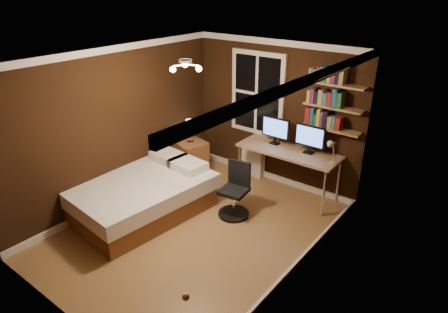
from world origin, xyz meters
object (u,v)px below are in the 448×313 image
Objects in this scene: office_chair at (235,196)px; desk at (288,153)px; bed at (142,195)px; desk_lamp at (332,152)px; bedside_lamp at (190,131)px; radiator at (253,160)px; monitor_left at (275,131)px; nightstand at (191,158)px; monitor_right at (310,139)px.

desk is at bearing 66.37° from office_chair.
desk_lamp is (2.27, 1.77, 0.73)m from bed.
bedside_lamp reaches higher than desk.
monitor_left reaches higher than radiator.
bedside_lamp is at bearing -173.82° from desk_lamp.
radiator is 0.73× the size of office_chair.
office_chair is (1.51, -0.66, 0.00)m from nightstand.
office_chair is (-0.30, -1.07, -0.44)m from desk.
monitor_left reaches higher than nightstand.
bedside_lamp is (-0.32, 1.49, 0.54)m from bed.
desk_lamp is (1.10, -0.21, -0.01)m from monitor_left.
nightstand is 1.16m from radiator.
bedside_lamp reaches higher than office_chair.
desk is 3.36× the size of monitor_right.
bedside_lamp is 1.28m from radiator.
radiator is at bearing 173.02° from monitor_right.
bed is 1.53m from nightstand.
monitor_left reaches higher than desk.
desk_lamp is 1.60m from office_chair.
nightstand is 0.72× the size of office_chair.
nightstand is 1.91m from desk.
radiator is at bearing 33.06° from bedside_lamp.
bed is 1.29× the size of desk.
bedside_lamp is 1.74m from office_chair.
bed is at bearing -77.83° from bedside_lamp.
radiator is 0.97m from desk.
desk is at bearing -14.99° from monitor_left.
monitor_right reaches higher than desk.
bed reaches higher than radiator.
desk is at bearing 57.50° from bed.
desk is 1.20m from office_chair.
bedside_lamp is at bearing 107.77° from bed.
office_chair is (1.19, 0.83, 0.02)m from bed.
monitor_right is at bearing 54.11° from office_chair.
monitor_right is at bearing 13.09° from bedside_lamp.
bed is 2.54× the size of office_chair.
bed is at bearing -107.08° from radiator.
monitor_right is at bearing 15.28° from desk.
monitor_left is (0.52, -0.14, 0.73)m from radiator.
bedside_lamp is (0.00, 0.00, 0.53)m from nightstand.
radiator is at bearing 78.52° from bed.
nightstand is 0.99× the size of radiator.
desk is (1.49, 1.90, 0.45)m from bed.
bedside_lamp is 0.25× the size of desk.
monitor_left is 1.12m from desk_lamp.
bedside_lamp reaches higher than nightstand.
monitor_left is at bearing 82.91° from office_chair.
bedside_lamp is at bearing 0.00° from nightstand.
monitor_left is at bearing 65.06° from bed.
desk_lamp reaches higher than radiator.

